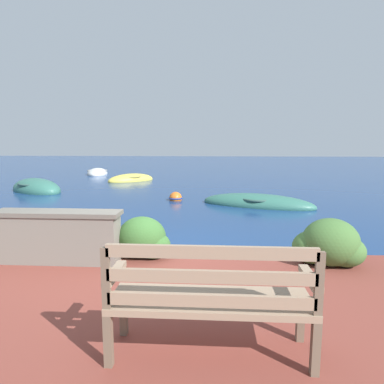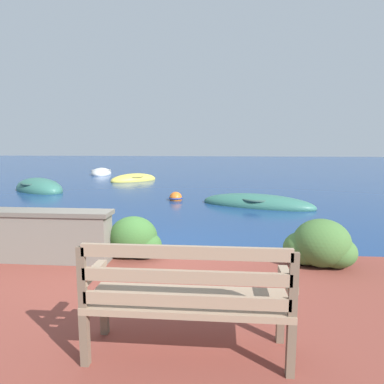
{
  "view_description": "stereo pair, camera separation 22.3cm",
  "coord_description": "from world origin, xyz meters",
  "px_view_note": "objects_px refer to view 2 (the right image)",
  "views": [
    {
      "loc": [
        1.06,
        -4.93,
        1.84
      ],
      "look_at": [
        0.38,
        5.68,
        0.29
      ],
      "focal_mm": 32.0,
      "sensor_mm": 36.0,
      "label": 1
    },
    {
      "loc": [
        1.28,
        -4.91,
        1.84
      ],
      "look_at": [
        0.38,
        5.68,
        0.29
      ],
      "focal_mm": 32.0,
      "sensor_mm": 36.0,
      "label": 2
    }
  ],
  "objects_px": {
    "park_bench": "(187,297)",
    "rowboat_nearest": "(257,204)",
    "rowboat_outer": "(101,173)",
    "mooring_buoy": "(176,198)",
    "rowboat_mid": "(39,189)",
    "rowboat_far": "(134,180)"
  },
  "relations": [
    {
      "from": "park_bench",
      "to": "rowboat_nearest",
      "type": "bearing_deg",
      "value": 79.98
    },
    {
      "from": "rowboat_outer",
      "to": "mooring_buoy",
      "type": "relative_size",
      "value": 5.37
    },
    {
      "from": "rowboat_nearest",
      "to": "rowboat_mid",
      "type": "xyz_separation_m",
      "value": [
        -7.94,
        2.4,
        0.02
      ]
    },
    {
      "from": "rowboat_mid",
      "to": "rowboat_far",
      "type": "bearing_deg",
      "value": -93.08
    },
    {
      "from": "rowboat_nearest",
      "to": "rowboat_mid",
      "type": "relative_size",
      "value": 1.22
    },
    {
      "from": "mooring_buoy",
      "to": "rowboat_mid",
      "type": "bearing_deg",
      "value": 163.44
    },
    {
      "from": "rowboat_nearest",
      "to": "mooring_buoy",
      "type": "height_order",
      "value": "rowboat_nearest"
    },
    {
      "from": "park_bench",
      "to": "rowboat_outer",
      "type": "relative_size",
      "value": 0.64
    },
    {
      "from": "rowboat_outer",
      "to": "mooring_buoy",
      "type": "distance_m",
      "value": 10.02
    },
    {
      "from": "rowboat_mid",
      "to": "rowboat_outer",
      "type": "distance_m",
      "value": 6.79
    },
    {
      "from": "rowboat_outer",
      "to": "rowboat_nearest",
      "type": "bearing_deg",
      "value": -152.25
    },
    {
      "from": "rowboat_mid",
      "to": "mooring_buoy",
      "type": "bearing_deg",
      "value": -163.0
    },
    {
      "from": "rowboat_mid",
      "to": "rowboat_outer",
      "type": "bearing_deg",
      "value": -56.46
    },
    {
      "from": "rowboat_nearest",
      "to": "rowboat_far",
      "type": "height_order",
      "value": "rowboat_far"
    },
    {
      "from": "park_bench",
      "to": "rowboat_outer",
      "type": "bearing_deg",
      "value": 111.41
    },
    {
      "from": "rowboat_far",
      "to": "rowboat_outer",
      "type": "distance_m",
      "value": 4.15
    },
    {
      "from": "rowboat_nearest",
      "to": "rowboat_outer",
      "type": "relative_size",
      "value": 1.44
    },
    {
      "from": "park_bench",
      "to": "rowboat_mid",
      "type": "xyz_separation_m",
      "value": [
        -6.65,
        9.92,
        -0.63
      ]
    },
    {
      "from": "rowboat_outer",
      "to": "park_bench",
      "type": "bearing_deg",
      "value": -171.39
    },
    {
      "from": "rowboat_nearest",
      "to": "rowboat_far",
      "type": "xyz_separation_m",
      "value": [
        -5.22,
        6.05,
        0.0
      ]
    },
    {
      "from": "rowboat_mid",
      "to": "mooring_buoy",
      "type": "distance_m",
      "value": 5.69
    },
    {
      "from": "park_bench",
      "to": "mooring_buoy",
      "type": "distance_m",
      "value": 8.41
    }
  ]
}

